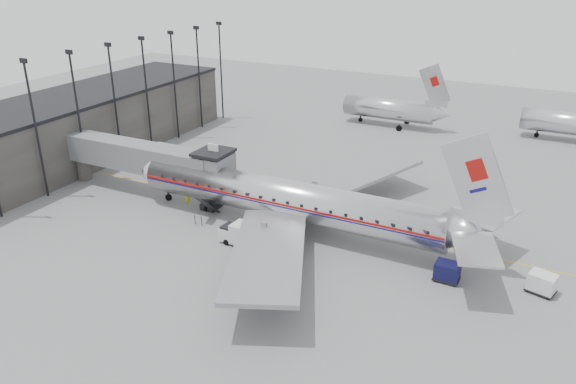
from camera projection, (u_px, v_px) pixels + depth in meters
name	position (u px, v px, depth m)	size (l,w,h in m)	color
ground	(273.00, 241.00, 53.14)	(160.00, 160.00, 0.00)	slate
terminal	(81.00, 126.00, 73.84)	(12.00, 46.00, 8.00)	#383633
apron_line	(327.00, 222.00, 56.81)	(0.15, 60.00, 0.01)	gold
jet_bridge	(154.00, 160.00, 61.39)	(21.00, 6.20, 7.10)	#595C5E
floodlight_masts	(131.00, 94.00, 71.88)	(0.90, 42.25, 15.25)	black
distant_aircraft_near	(390.00, 108.00, 87.24)	(16.39, 3.20, 10.26)	silver
distant_aircraft_mid	(575.00, 123.00, 79.75)	(16.39, 3.20, 10.26)	silver
airliner	(294.00, 201.00, 54.03)	(39.26, 36.40, 12.42)	silver
service_van	(243.00, 234.00, 51.88)	(4.69, 2.12, 2.15)	silver
baggage_cart_navy	(447.00, 271.00, 46.40)	(2.12, 1.64, 1.63)	#0D0D35
baggage_cart_white	(542.00, 283.00, 44.74)	(2.48, 2.12, 1.67)	silver
ramp_worker	(187.00, 197.00, 60.17)	(0.72, 0.47, 1.98)	#B3BC16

